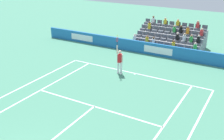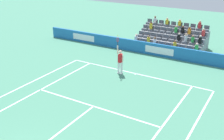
% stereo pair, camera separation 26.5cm
% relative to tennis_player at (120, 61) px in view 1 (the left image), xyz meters
% --- Properties ---
extents(line_baseline, '(10.97, 0.10, 0.01)m').
position_rel_tennis_player_xyz_m(line_baseline, '(-1.03, -0.58, -0.99)').
color(line_baseline, white).
rests_on(line_baseline, ground).
extents(line_service, '(8.23, 0.10, 0.01)m').
position_rel_tennis_player_xyz_m(line_service, '(-1.03, 4.91, -0.99)').
color(line_service, white).
rests_on(line_service, ground).
extents(line_centre_service, '(0.10, 6.40, 0.01)m').
position_rel_tennis_player_xyz_m(line_centre_service, '(-1.03, 8.11, -0.99)').
color(line_centre_service, white).
rests_on(line_centre_service, ground).
extents(line_singles_sideline_left, '(0.10, 11.89, 0.01)m').
position_rel_tennis_player_xyz_m(line_singles_sideline_left, '(3.09, 5.36, -0.99)').
color(line_singles_sideline_left, white).
rests_on(line_singles_sideline_left, ground).
extents(line_singles_sideline_right, '(0.10, 11.89, 0.01)m').
position_rel_tennis_player_xyz_m(line_singles_sideline_right, '(-5.14, 5.36, -0.99)').
color(line_singles_sideline_right, white).
rests_on(line_singles_sideline_right, ground).
extents(line_doubles_sideline_left, '(0.10, 11.89, 0.01)m').
position_rel_tennis_player_xyz_m(line_doubles_sideline_left, '(4.46, 5.36, -0.99)').
color(line_doubles_sideline_left, white).
rests_on(line_doubles_sideline_left, ground).
extents(line_centre_mark, '(0.10, 0.20, 0.01)m').
position_rel_tennis_player_xyz_m(line_centre_mark, '(-1.03, -0.48, -0.99)').
color(line_centre_mark, white).
rests_on(line_centre_mark, ground).
extents(sponsor_barrier, '(23.87, 0.22, 1.05)m').
position_rel_tennis_player_xyz_m(sponsor_barrier, '(-1.03, -5.05, -0.47)').
color(sponsor_barrier, '#1E66AD').
rests_on(sponsor_barrier, ground).
extents(tennis_player, '(0.53, 0.37, 2.85)m').
position_rel_tennis_player_xyz_m(tennis_player, '(0.00, 0.00, 0.00)').
color(tennis_player, white).
rests_on(tennis_player, ground).
extents(stadium_stand, '(6.20, 3.80, 2.57)m').
position_rel_tennis_player_xyz_m(stadium_stand, '(-1.04, -7.98, -0.30)').
color(stadium_stand, gray).
rests_on(stadium_stand, ground).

